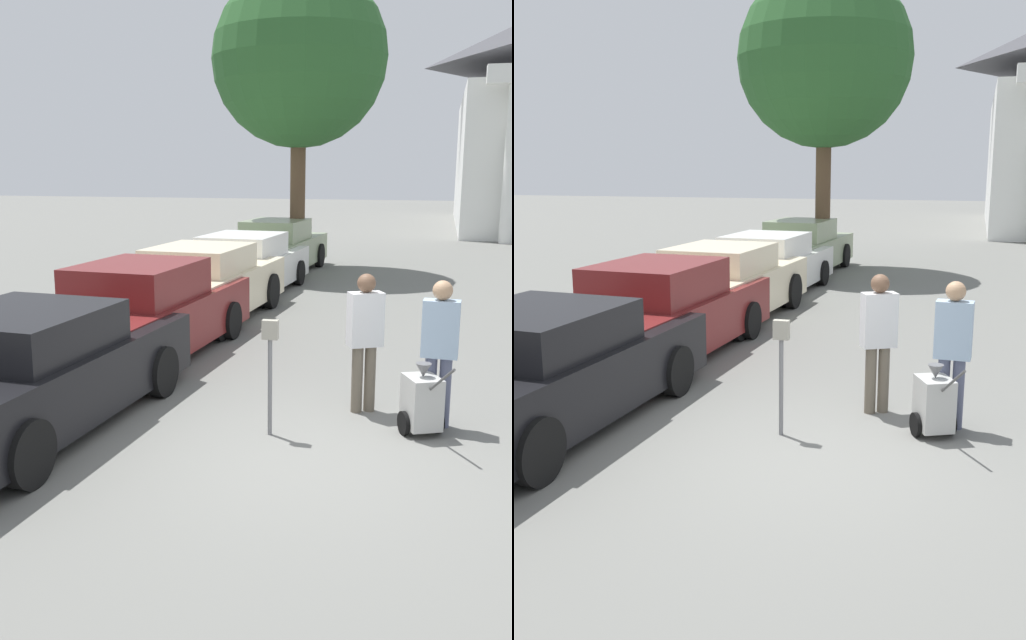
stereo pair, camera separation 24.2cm
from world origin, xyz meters
The scene contains 11 objects.
ground_plane centered at (0.00, 0.00, 0.00)m, with size 120.00×120.00×0.00m, color slate.
parked_car_black centered at (-3.04, 0.15, 0.68)m, with size 2.27×4.85×1.45m.
parked_car_maroon centered at (-3.04, 3.40, 0.71)m, with size 2.21×5.18×1.56m.
parked_car_cream centered at (-3.04, 6.35, 0.72)m, with size 2.30×5.15×1.51m.
parked_car_white centered at (-3.04, 9.51, 0.67)m, with size 2.26×5.20×1.45m.
parked_car_sage centered at (-3.04, 13.05, 0.71)m, with size 2.17×5.15×1.54m.
parking_meter centered at (-0.29, 0.58, 0.94)m, with size 0.18×0.09×1.35m.
person_worker centered at (0.66, 1.65, 1.00)m, with size 0.47×0.39×1.76m.
person_supervisor centered at (1.56, 1.35, 1.00)m, with size 0.43×0.24×1.76m.
equipment_cart centered at (1.39, 1.04, 0.39)m, with size 0.61×0.98×1.00m.
shade_tree centered at (-2.60, 13.72, 5.97)m, with size 4.94×4.94×8.47m.
Camera 2 is at (1.73, -6.91, 3.03)m, focal length 40.00 mm.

